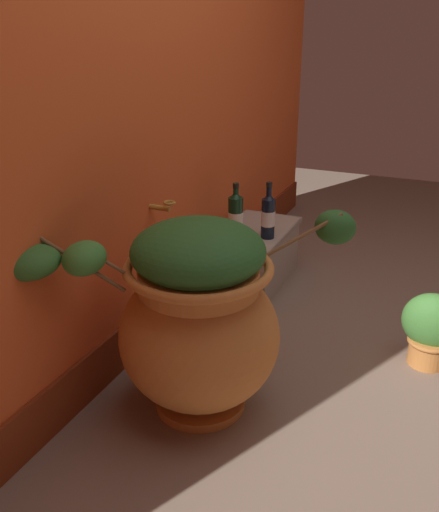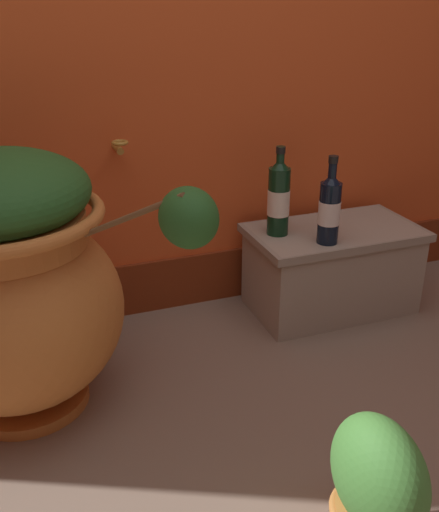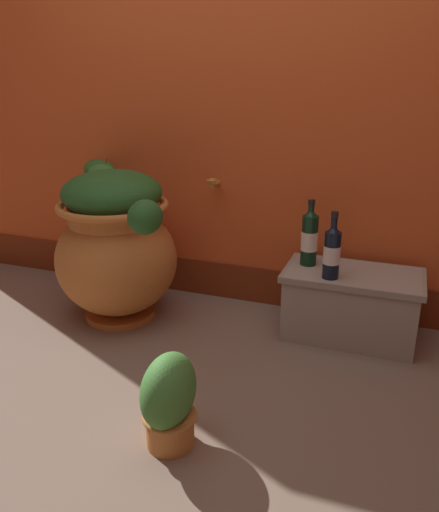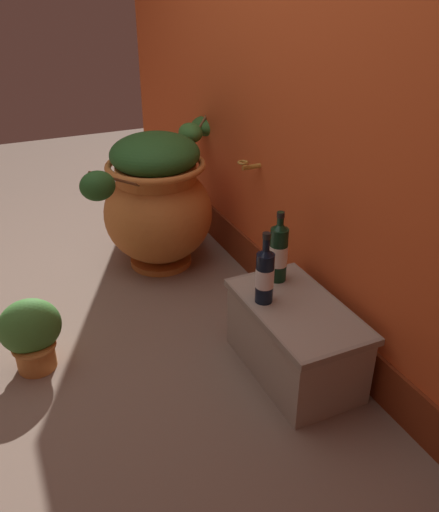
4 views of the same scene
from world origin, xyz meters
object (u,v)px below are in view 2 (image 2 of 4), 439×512
object	(u,v)px
wine_bottle_left	(330,207)
potted_shrub	(376,488)
terracotta_urn	(9,281)
wine_bottle_middle	(279,196)

from	to	relation	value
wine_bottle_left	potted_shrub	bearing A→B (deg)	-113.18
terracotta_urn	wine_bottle_middle	bearing A→B (deg)	13.84
terracotta_urn	wine_bottle_middle	distance (m)	0.98
terracotta_urn	wine_bottle_middle	world-z (taller)	terracotta_urn
terracotta_urn	wine_bottle_left	xyz separation A→B (m)	(1.08, 0.09, 0.06)
terracotta_urn	wine_bottle_left	distance (m)	1.08
potted_shrub	wine_bottle_left	bearing A→B (deg)	66.82
terracotta_urn	potted_shrub	xyz separation A→B (m)	(0.69, -0.82, -0.23)
wine_bottle_left	potted_shrub	xyz separation A→B (m)	(-0.39, -0.91, -0.29)
wine_bottle_middle	potted_shrub	xyz separation A→B (m)	(-0.26, -1.05, -0.30)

